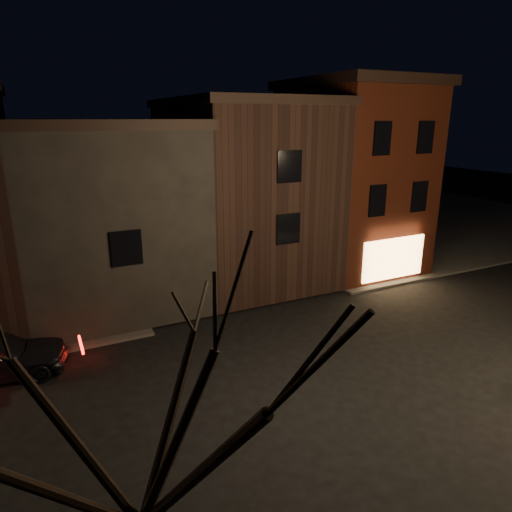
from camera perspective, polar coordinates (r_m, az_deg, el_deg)
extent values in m
plane|color=black|center=(17.18, 8.69, -13.24)|extent=(120.00, 120.00, 0.00)
cube|color=#2D2B28|center=(43.89, 15.44, 5.12)|extent=(30.00, 30.00, 0.12)
cube|color=#44170C|center=(27.51, 11.71, 9.36)|extent=(6.00, 8.00, 10.00)
cube|color=black|center=(27.35, 12.40, 20.32)|extent=(6.50, 8.50, 0.50)
cube|color=#FBBC71|center=(25.26, 16.79, -0.28)|extent=(4.00, 0.12, 2.20)
cube|color=black|center=(25.08, -1.76, 7.84)|extent=(7.00, 10.00, 9.00)
cube|color=black|center=(24.78, -1.86, 18.63)|extent=(7.30, 10.30, 0.40)
cube|color=black|center=(23.18, -18.35, 4.98)|extent=(7.50, 10.00, 8.00)
cube|color=black|center=(22.75, -19.35, 15.37)|extent=(7.80, 10.30, 0.40)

